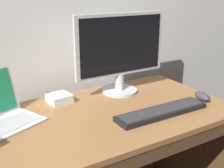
{
  "coord_description": "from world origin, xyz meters",
  "views": [
    {
      "loc": [
        -0.57,
        -1.14,
        1.33
      ],
      "look_at": [
        0.12,
        0.0,
        0.88
      ],
      "focal_mm": 46.58,
      "sensor_mm": 36.0,
      "label": 1
    }
  ],
  "objects_px": {
    "computer_mouse": "(202,96)",
    "external_drive_box": "(59,98)",
    "external_monitor": "(121,52)",
    "wired_keyboard": "(162,112)"
  },
  "relations": [
    {
      "from": "computer_mouse",
      "to": "external_drive_box",
      "type": "relative_size",
      "value": 1.0
    },
    {
      "from": "external_monitor",
      "to": "wired_keyboard",
      "type": "bearing_deg",
      "value": -89.08
    },
    {
      "from": "wired_keyboard",
      "to": "computer_mouse",
      "type": "distance_m",
      "value": 0.31
    },
    {
      "from": "external_monitor",
      "to": "external_drive_box",
      "type": "bearing_deg",
      "value": 174.12
    },
    {
      "from": "external_monitor",
      "to": "computer_mouse",
      "type": "relative_size",
      "value": 4.96
    },
    {
      "from": "computer_mouse",
      "to": "external_monitor",
      "type": "bearing_deg",
      "value": 145.91
    },
    {
      "from": "external_monitor",
      "to": "wired_keyboard",
      "type": "xyz_separation_m",
      "value": [
        0.01,
        -0.36,
        -0.23
      ]
    },
    {
      "from": "external_monitor",
      "to": "external_drive_box",
      "type": "height_order",
      "value": "external_monitor"
    },
    {
      "from": "external_monitor",
      "to": "computer_mouse",
      "type": "distance_m",
      "value": 0.51
    },
    {
      "from": "external_monitor",
      "to": "wired_keyboard",
      "type": "relative_size",
      "value": 1.14
    }
  ]
}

